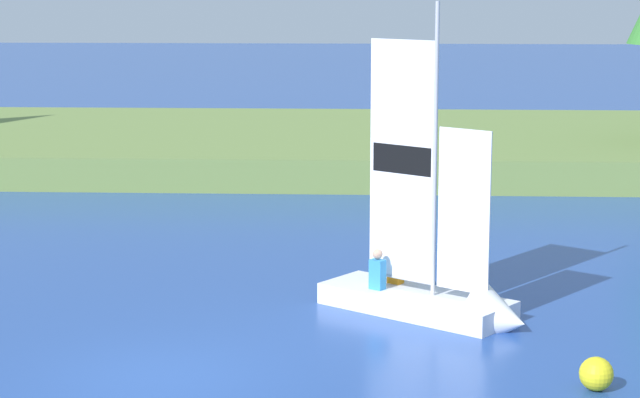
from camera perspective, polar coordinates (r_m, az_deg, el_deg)
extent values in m
plane|color=#234793|center=(19.76, -7.62, -8.47)|extent=(200.00, 200.00, 0.00)
cube|color=olive|center=(42.86, -1.91, 2.61)|extent=(80.00, 14.18, 1.04)
cube|color=white|center=(23.33, 4.58, -4.91)|extent=(3.88, 3.35, 0.41)
cone|color=white|center=(22.36, 8.63, -5.69)|extent=(1.49, 1.55, 1.22)
cylinder|color=#B7B7BC|center=(22.52, 5.49, 2.27)|extent=(0.08, 0.08, 5.55)
cube|color=white|center=(22.97, 3.92, 1.86)|extent=(1.22, 0.91, 4.58)
cube|color=black|center=(22.97, 3.93, 1.89)|extent=(1.11, 0.82, 0.55)
cube|color=white|center=(22.34, 6.85, -0.56)|extent=(0.92, 0.69, 3.05)
cylinder|color=#B7B7BC|center=(23.43, 3.85, -3.76)|extent=(1.24, 0.93, 0.06)
cube|color=#338CCC|center=(23.37, 2.74, -3.60)|extent=(0.34, 0.33, 0.59)
sphere|color=tan|center=(23.27, 2.75, -2.63)|extent=(0.20, 0.20, 0.20)
cube|color=orange|center=(23.83, 3.61, -3.32)|extent=(0.34, 0.33, 0.60)
sphere|color=tan|center=(23.74, 3.63, -2.36)|extent=(0.20, 0.20, 0.20)
sphere|color=yellow|center=(19.48, 12.98, -8.09)|extent=(0.54, 0.54, 0.54)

